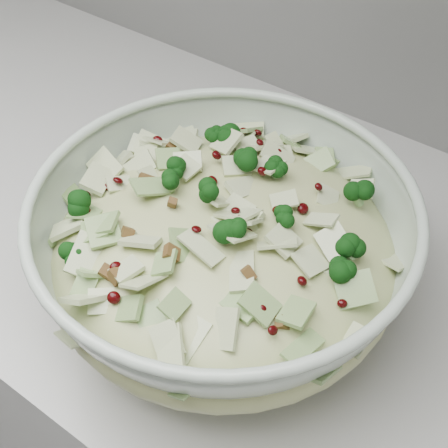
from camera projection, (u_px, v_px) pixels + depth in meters
The scene contains 2 objects.
mixing_bowl at pixel (224, 251), 0.60m from camera, with size 0.42×0.42×0.15m.
salad at pixel (224, 235), 0.59m from camera, with size 0.39×0.39×0.15m.
Camera 1 is at (0.03, 1.28, 1.43)m, focal length 50.00 mm.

